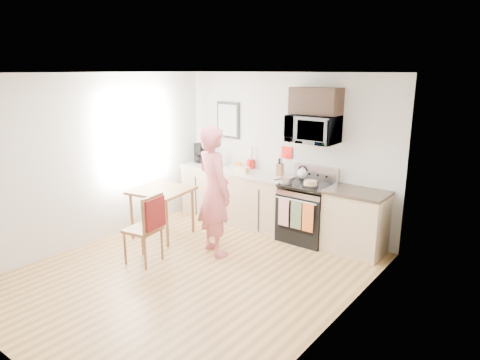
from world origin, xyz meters
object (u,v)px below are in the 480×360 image
Objects in this scene: range at (307,214)px; dining_table at (162,194)px; person at (214,191)px; microwave at (313,129)px; chair at (150,220)px; cake at (310,183)px.

range is 2.33m from dining_table.
person is at bearing -123.50° from range.
microwave is at bearing 90.06° from range.
chair is (-1.26, -2.09, 0.21)m from range.
chair is at bearing -124.13° from cake.
microwave is (-0.00, 0.10, 1.32)m from range.
dining_table is at bearing -146.85° from range.
microwave is 1.79m from person.
chair is 2.44m from cake.
dining_table is at bearing -150.00° from cake.
microwave reaches higher than person.
range is 0.54m from cake.
person is at bearing -128.48° from cake.
person reaches higher than chair.
cake is at bearing 46.25° from chair.
microwave is at bearing 50.50° from chair.
person is at bearing -121.42° from microwave.
cake is at bearing -64.54° from microwave.
cake is at bearing -106.88° from person.
cake is (2.03, 1.17, 0.26)m from dining_table.
dining_table is (-1.93, -1.37, -1.06)m from microwave.
person is 1.49m from cake.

